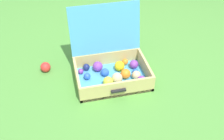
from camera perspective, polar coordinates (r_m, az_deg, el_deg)
ground_plane at (r=2.19m, az=1.52°, el=-0.98°), size 16.00×16.00×0.00m
open_suitcase at (r=2.11m, az=-0.09°, el=1.18°), size 0.56×0.51×0.53m
stray_ball_on_grass at (r=2.26m, az=-13.97°, el=0.60°), size 0.08×0.08×0.08m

